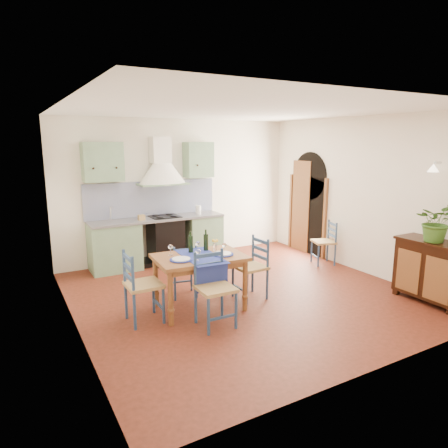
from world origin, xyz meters
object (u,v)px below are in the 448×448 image
(chair_near, at_px, (214,288))
(sideboard, at_px, (432,269))
(dining_table, at_px, (200,262))
(potted_plant, at_px, (435,221))

(chair_near, distance_m, sideboard, 3.29)
(sideboard, bearing_deg, dining_table, 154.97)
(dining_table, xyz_separation_m, potted_plant, (3.05, -1.45, 0.54))
(dining_table, distance_m, potted_plant, 3.42)
(potted_plant, bearing_deg, sideboard, 0.14)
(chair_near, height_order, sideboard, chair_near)
(chair_near, bearing_deg, potted_plant, -15.98)
(potted_plant, bearing_deg, chair_near, 164.02)
(chair_near, relative_size, sideboard, 0.92)
(chair_near, relative_size, potted_plant, 1.61)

